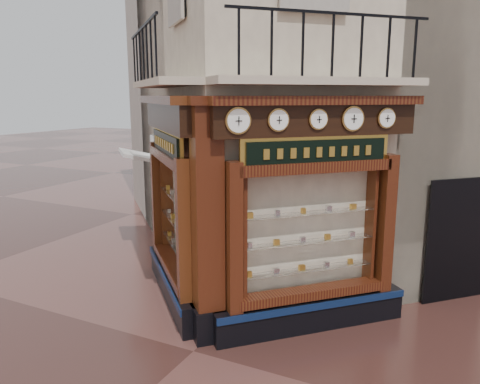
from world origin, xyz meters
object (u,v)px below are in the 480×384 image
Objects in this scene: clock_d at (353,119)px; awning at (142,251)px; clock_a at (238,121)px; clock_b at (278,120)px; clock_c at (318,119)px; signboard_left at (167,144)px; signboard_right at (317,152)px; clock_e at (386,118)px; corner_pilaster at (208,225)px.

awning is at bearing 117.80° from clock_d.
clock_a is at bearing -180.00° from clock_d.
clock_a is at bearing -170.69° from awning.
awning is at bearing 105.88° from clock_b.
clock_c is 0.23× the size of awning.
awning is 4.42m from signboard_left.
signboard_left reaches higher than signboard_right.
signboard_right reaches higher than awning.
clock_a is 1.14× the size of clock_b.
clock_e is (0.45, 0.45, -0.00)m from clock_d.
clock_a is 1.19× the size of clock_e.
corner_pilaster is 9.95× the size of clock_a.
clock_c is at bearing -180.00° from clock_e.
clock_b is at bearing -22.83° from corner_pilaster.
clock_a is at bearing 180.00° from clock_b.
clock_d is 0.21× the size of signboard_right.
clock_e is (2.38, 1.78, 1.67)m from corner_pilaster.
clock_e is 0.17× the size of signboard_left.
clock_a is 0.64m from clock_b.
corner_pilaster is 9.89× the size of clock_d.
clock_e is (1.36, 1.36, -0.00)m from clock_b.
clock_d is at bearing -11.24° from signboard_right.
corner_pilaster is 11.37× the size of clock_b.
clock_b is 1.29m from clock_d.
clock_e is 1.30m from signboard_right.
awning is (-5.31, 2.22, -3.62)m from clock_c.
clock_b is at bearing -180.00° from clock_c.
awning is at bearing 113.34° from signboard_right.
clock_b is 1.04× the size of clock_e.
signboard_right is (-0.47, -0.32, -0.52)m from clock_d.
clock_a is at bearing -48.85° from corner_pilaster.
corner_pilaster reaches higher than awning.
clock_d reaches higher than signboard_right.
clock_e is at bearing -147.14° from awning.
clock_a is at bearing -175.41° from signboard_right.
clock_c is 1.25m from clock_e.
signboard_right is (5.28, -2.10, 3.10)m from awning.
clock_b is 0.24× the size of awning.
awning is 0.76× the size of signboard_right.
signboard_left is (2.35, -2.10, 3.10)m from awning.
clock_d is (1.93, 1.33, 1.67)m from corner_pilaster.
corner_pilaster is 2.10× the size of signboard_right.
clock_d is 7.02m from awning.
clock_a is (0.57, -0.04, 1.67)m from corner_pilaster.
clock_b reaches higher than clock_e.
signboard_right is (2.92, -0.00, 0.00)m from signboard_left.
clock_c is 0.54m from signboard_right.
signboard_left is at bearing 121.44° from clock_b.
clock_d is at bearing -0.00° from clock_c.
clock_d reaches higher than awning.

